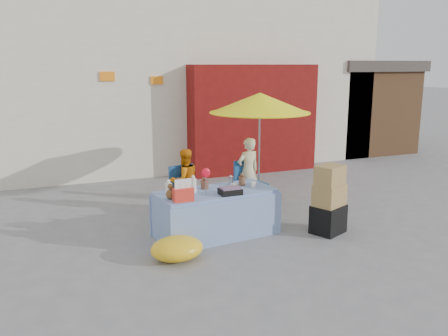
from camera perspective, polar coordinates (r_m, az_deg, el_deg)
name	(u,v)px	position (r m, az deg, el deg)	size (l,w,h in m)	color
ground	(241,240)	(7.28, 2.07, -8.64)	(80.00, 80.00, 0.00)	slate
backdrop	(151,46)	(14.11, -8.82, 14.26)	(14.00, 8.00, 7.80)	silver
market_table	(215,212)	(7.36, -1.03, -5.37)	(1.94, 1.07, 1.12)	#7F99CB
chair_left	(187,200)	(8.44, -4.48, -3.84)	(0.56, 0.55, 0.85)	navy
chair_right	(251,193)	(8.89, 3.23, -2.99)	(0.56, 0.55, 0.85)	navy
vendor_orange	(185,181)	(8.48, -4.77, -1.53)	(0.56, 0.44, 1.15)	orange
vendor_beige	(248,171)	(8.91, 2.91, -0.41)	(0.47, 0.31, 1.28)	beige
umbrella	(260,103)	(8.98, 4.34, 7.77)	(1.90, 1.90, 2.09)	gray
box_stack	(329,202)	(7.59, 12.51, -4.02)	(0.61, 0.57, 1.09)	black
tarp_bundle	(177,249)	(6.55, -5.68, -9.62)	(0.72, 0.58, 0.33)	yellow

